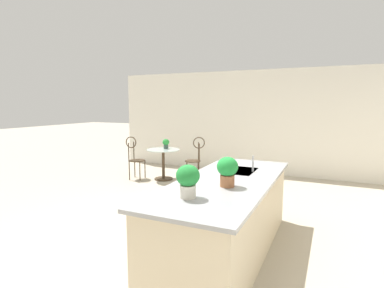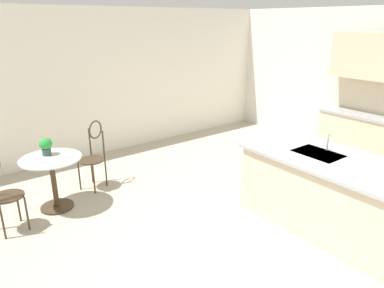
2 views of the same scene
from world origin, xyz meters
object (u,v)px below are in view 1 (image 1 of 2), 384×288
at_px(potted_plant_on_table, 166,143).
at_px(potted_plant_counter_far, 188,179).
at_px(chair_near_window, 135,156).
at_px(potted_plant_counter_near, 227,170).
at_px(chair_by_island, 195,156).
at_px(bistro_table, 163,161).

height_order(potted_plant_on_table, potted_plant_counter_far, potted_plant_counter_far).
height_order(chair_near_window, potted_plant_counter_near, potted_plant_counter_near).
height_order(chair_by_island, potted_plant_counter_near, potted_plant_counter_near).
xyz_separation_m(chair_near_window, potted_plant_counter_far, (3.46, 3.10, 0.53)).
bearing_deg(bistro_table, potted_plant_counter_near, 40.12).
xyz_separation_m(bistro_table, potted_plant_counter_far, (3.70, 2.43, 0.66)).
distance_m(chair_near_window, chair_by_island, 1.47).
relative_size(potted_plant_on_table, potted_plant_counter_near, 0.72).
relative_size(chair_by_island, potted_plant_counter_near, 3.15).
bearing_deg(potted_plant_counter_near, bistro_table, -139.88).
height_order(chair_near_window, chair_by_island, same).
bearing_deg(bistro_table, chair_near_window, -70.53).
xyz_separation_m(potted_plant_counter_near, potted_plant_counter_far, (0.55, -0.22, -0.00)).
relative_size(chair_by_island, potted_plant_on_table, 4.38).
distance_m(chair_near_window, potted_plant_counter_far, 4.67).
xyz_separation_m(chair_by_island, potted_plant_counter_far, (4.01, 1.73, 0.53)).
relative_size(bistro_table, potted_plant_on_table, 3.37).
xyz_separation_m(potted_plant_on_table, potted_plant_counter_near, (3.29, 2.65, 0.23)).
relative_size(chair_near_window, potted_plant_counter_far, 3.19).
relative_size(bistro_table, chair_by_island, 0.77).
height_order(chair_by_island, potted_plant_counter_far, potted_plant_counter_far).
bearing_deg(potted_plant_on_table, chair_by_island, 103.64).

